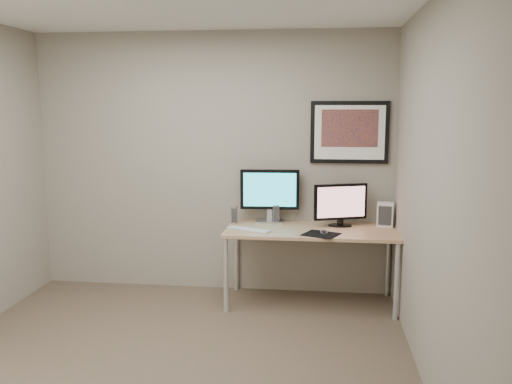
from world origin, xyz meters
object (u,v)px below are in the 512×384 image
monitor_large (270,193)px  speaker_right (276,214)px  desk (311,236)px  speaker_left (234,215)px  monitor_tv (341,204)px  framed_art (349,132)px  keyboard (249,230)px  fan_unit (385,215)px

monitor_large → speaker_right: monitor_large is taller
desk → monitor_large: size_ratio=2.76×
speaker_left → monitor_tv: bearing=-11.0°
desk → monitor_tv: monitor_tv is taller
monitor_large → speaker_left: 0.41m
desk → framed_art: bearing=43.5°
monitor_tv → desk: bearing=-171.5°
framed_art → speaker_left: size_ratio=4.53×
framed_art → speaker_left: 1.38m
keyboard → fan_unit: size_ratio=1.86×
monitor_large → speaker_left: size_ratio=3.50×
desk → framed_art: 1.07m
framed_art → speaker_right: bearing=-172.8°
desk → keyboard: bearing=-167.9°
monitor_large → keyboard: 0.49m
speaker_left → fan_unit: fan_unit is taller
framed_art → desk: bearing=-136.5°
framed_art → fan_unit: 0.86m
framed_art → speaker_left: (-1.11, -0.16, -0.81)m
speaker_right → fan_unit: size_ratio=0.77×
framed_art → fan_unit: (0.35, -0.14, -0.77)m
desk → monitor_tv: bearing=27.9°
monitor_large → keyboard: (-0.16, -0.37, -0.28)m
monitor_tv → keyboard: 0.92m
monitor_tv → speaker_right: monitor_tv is taller
framed_art → monitor_tv: 0.70m
desk → keyboard: (-0.57, -0.12, 0.07)m
framed_art → keyboard: framed_art is taller
speaker_left → speaker_right: bearing=0.7°
monitor_large → fan_unit: bearing=-5.5°
framed_art → monitor_tv: framed_art is taller
framed_art → speaker_right: 1.07m
desk → keyboard: size_ratio=3.70×
desk → fan_unit: 0.75m
speaker_right → keyboard: bearing=-128.9°
speaker_left → fan_unit: 1.46m
monitor_tv → fan_unit: size_ratio=2.17×
monitor_large → speaker_right: (0.07, -0.00, -0.20)m
framed_art → speaker_left: bearing=-171.5°
desk → speaker_left: bearing=167.6°
monitor_tv → keyboard: bearing=178.1°
monitor_large → fan_unit: size_ratio=2.49×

